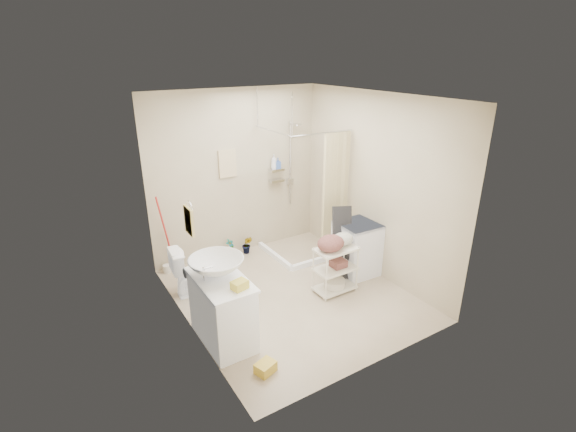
{
  "coord_description": "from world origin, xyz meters",
  "views": [
    {
      "loc": [
        -2.61,
        -4.12,
        3.08
      ],
      "look_at": [
        0.1,
        0.25,
        1.04
      ],
      "focal_mm": 26.0,
      "sensor_mm": 36.0,
      "label": 1
    }
  ],
  "objects_px": {
    "washing_machine": "(357,248)",
    "vanity": "(222,310)",
    "toilet": "(197,269)",
    "laundry_rack": "(335,266)"
  },
  "relations": [
    {
      "from": "washing_machine",
      "to": "vanity",
      "type": "bearing_deg",
      "value": -167.67
    },
    {
      "from": "toilet",
      "to": "laundry_rack",
      "type": "bearing_deg",
      "value": -116.69
    },
    {
      "from": "toilet",
      "to": "vanity",
      "type": "bearing_deg",
      "value": 178.67
    },
    {
      "from": "vanity",
      "to": "washing_machine",
      "type": "height_order",
      "value": "vanity"
    },
    {
      "from": "vanity",
      "to": "toilet",
      "type": "xyz_separation_m",
      "value": [
        0.12,
        1.14,
        -0.05
      ]
    },
    {
      "from": "toilet",
      "to": "washing_machine",
      "type": "relative_size",
      "value": 0.87
    },
    {
      "from": "vanity",
      "to": "toilet",
      "type": "bearing_deg",
      "value": 83.44
    },
    {
      "from": "toilet",
      "to": "washing_machine",
      "type": "xyz_separation_m",
      "value": [
        2.18,
        -0.73,
        0.05
      ]
    },
    {
      "from": "toilet",
      "to": "washing_machine",
      "type": "height_order",
      "value": "washing_machine"
    },
    {
      "from": "washing_machine",
      "to": "laundry_rack",
      "type": "height_order",
      "value": "washing_machine"
    }
  ]
}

